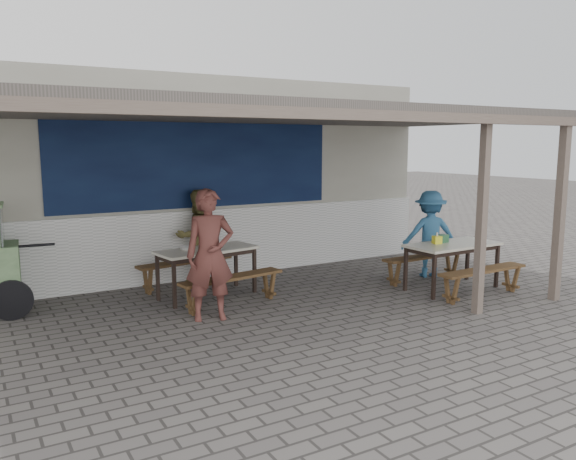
% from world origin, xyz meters
% --- Properties ---
extents(ground, '(60.00, 60.00, 0.00)m').
position_xyz_m(ground, '(0.00, 0.00, 0.00)').
color(ground, '#5E5955').
rests_on(ground, ground).
extents(back_wall, '(9.00, 1.28, 3.50)m').
position_xyz_m(back_wall, '(-0.00, 3.58, 1.72)').
color(back_wall, '#B9B7A6').
rests_on(back_wall, ground).
extents(warung_roof, '(9.00, 4.21, 2.81)m').
position_xyz_m(warung_roof, '(0.02, 0.90, 2.71)').
color(warung_roof, '#56504A').
rests_on(warung_roof, ground).
extents(table_left, '(1.61, 0.88, 0.75)m').
position_xyz_m(table_left, '(-0.57, 1.79, 0.67)').
color(table_left, beige).
rests_on(table_left, ground).
extents(bench_left_street, '(1.65, 0.53, 0.45)m').
position_xyz_m(bench_left_street, '(-0.46, 1.10, 0.34)').
color(bench_left_street, brown).
rests_on(bench_left_street, ground).
extents(bench_left_wall, '(1.65, 0.53, 0.45)m').
position_xyz_m(bench_left_wall, '(-0.68, 2.48, 0.34)').
color(bench_left_wall, brown).
rests_on(bench_left_wall, ground).
extents(table_right, '(1.58, 0.77, 0.75)m').
position_xyz_m(table_right, '(3.03, 0.24, 0.67)').
color(table_right, beige).
rests_on(table_right, ground).
extents(bench_right_street, '(1.66, 0.32, 0.45)m').
position_xyz_m(bench_right_street, '(3.05, -0.38, 0.34)').
color(bench_right_street, brown).
rests_on(bench_right_street, ground).
extents(bench_right_wall, '(1.66, 0.32, 0.45)m').
position_xyz_m(bench_right_wall, '(3.01, 0.85, 0.34)').
color(bench_right_wall, brown).
rests_on(bench_right_wall, ground).
extents(patron_street_side, '(0.72, 0.56, 1.76)m').
position_xyz_m(patron_street_side, '(-0.96, 0.71, 0.88)').
color(patron_street_side, brown).
rests_on(patron_street_side, ground).
extents(patron_wall_side, '(0.83, 0.68, 1.58)m').
position_xyz_m(patron_wall_side, '(-0.35, 2.75, 0.79)').
color(patron_wall_side, brown).
rests_on(patron_wall_side, ground).
extents(patron_right_table, '(1.14, 0.95, 1.53)m').
position_xyz_m(patron_right_table, '(3.34, 1.08, 0.76)').
color(patron_right_table, teal).
rests_on(patron_right_table, ground).
extents(tissue_box, '(0.15, 0.15, 0.12)m').
position_xyz_m(tissue_box, '(2.79, 0.36, 0.81)').
color(tissue_box, yellow).
rests_on(tissue_box, table_right).
extents(donation_box, '(0.21, 0.15, 0.13)m').
position_xyz_m(donation_box, '(2.95, 0.40, 0.81)').
color(donation_box, '#2D663D').
rests_on(donation_box, table_right).
extents(condiment_jar, '(0.08, 0.08, 0.10)m').
position_xyz_m(condiment_jar, '(-0.39, 1.97, 0.80)').
color(condiment_jar, white).
rests_on(condiment_jar, table_left).
extents(condiment_bowl, '(0.20, 0.20, 0.05)m').
position_xyz_m(condiment_bowl, '(-0.89, 1.87, 0.77)').
color(condiment_bowl, white).
rests_on(condiment_bowl, table_left).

